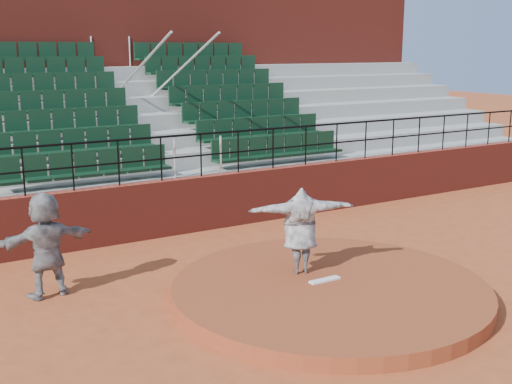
% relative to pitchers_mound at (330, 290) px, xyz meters
% --- Properties ---
extents(ground, '(90.00, 90.00, 0.00)m').
position_rel_pitchers_mound_xyz_m(ground, '(0.00, 0.00, -0.12)').
color(ground, '#A74A25').
rests_on(ground, ground).
extents(pitchers_mound, '(5.50, 5.50, 0.25)m').
position_rel_pitchers_mound_xyz_m(pitchers_mound, '(0.00, 0.00, 0.00)').
color(pitchers_mound, brown).
rests_on(pitchers_mound, ground).
extents(pitching_rubber, '(0.60, 0.15, 0.03)m').
position_rel_pitchers_mound_xyz_m(pitching_rubber, '(0.00, 0.15, 0.14)').
color(pitching_rubber, white).
rests_on(pitching_rubber, pitchers_mound).
extents(boundary_wall, '(24.00, 0.30, 1.30)m').
position_rel_pitchers_mound_xyz_m(boundary_wall, '(0.00, 5.00, 0.53)').
color(boundary_wall, maroon).
rests_on(boundary_wall, ground).
extents(wall_railing, '(24.04, 0.05, 1.03)m').
position_rel_pitchers_mound_xyz_m(wall_railing, '(0.00, 5.00, 1.90)').
color(wall_railing, black).
rests_on(wall_railing, boundary_wall).
extents(seating_deck, '(24.00, 5.97, 4.63)m').
position_rel_pitchers_mound_xyz_m(seating_deck, '(0.00, 8.64, 1.33)').
color(seating_deck, '#9A9A95').
rests_on(seating_deck, ground).
extents(press_box_facade, '(24.00, 3.00, 7.10)m').
position_rel_pitchers_mound_xyz_m(press_box_facade, '(0.00, 12.60, 3.43)').
color(press_box_facade, maroon).
rests_on(press_box_facade, ground).
extents(pitcher, '(2.01, 1.11, 1.58)m').
position_rel_pitchers_mound_xyz_m(pitcher, '(-0.12, 0.74, 0.92)').
color(pitcher, black).
rests_on(pitcher, pitchers_mound).
extents(fielder, '(1.77, 0.69, 1.87)m').
position_rel_pitchers_mound_xyz_m(fielder, '(-4.18, 2.59, 0.81)').
color(fielder, black).
rests_on(fielder, ground).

